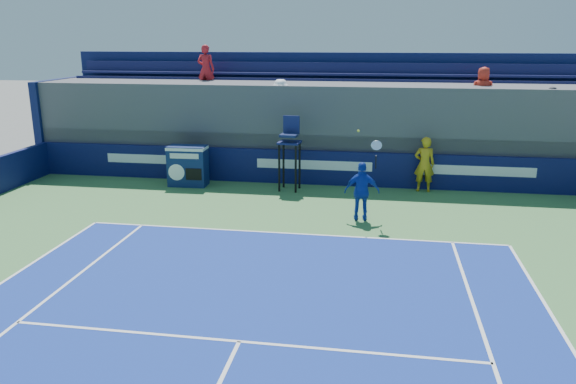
% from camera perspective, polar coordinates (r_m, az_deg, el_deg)
% --- Properties ---
extents(ball_person, '(0.67, 0.44, 1.84)m').
position_cam_1_polar(ball_person, '(19.06, 13.69, 2.75)').
color(ball_person, gold).
rests_on(ball_person, apron).
extents(back_hoarding, '(20.40, 0.21, 1.20)m').
position_cam_1_polar(back_hoarding, '(19.53, 2.67, 2.49)').
color(back_hoarding, '#0C1043').
rests_on(back_hoarding, ground).
extents(match_clock, '(1.34, 0.77, 1.40)m').
position_cam_1_polar(match_clock, '(19.62, -10.14, 2.74)').
color(match_clock, '#101F50').
rests_on(match_clock, ground).
extents(umpire_chair, '(0.76, 0.76, 2.48)m').
position_cam_1_polar(umpire_chair, '(18.60, 0.18, 4.77)').
color(umpire_chair, black).
rests_on(umpire_chair, ground).
extents(tennis_player, '(0.99, 0.46, 2.57)m').
position_cam_1_polar(tennis_player, '(15.72, 7.52, 0.08)').
color(tennis_player, '#1535AB').
rests_on(tennis_player, apron).
extents(stadium_seating, '(21.00, 4.05, 4.71)m').
position_cam_1_polar(stadium_seating, '(21.30, 3.35, 6.96)').
color(stadium_seating, '#4C4D51').
rests_on(stadium_seating, ground).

